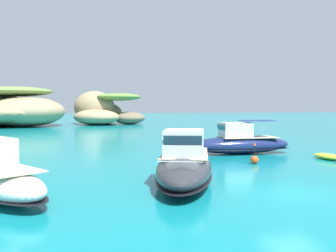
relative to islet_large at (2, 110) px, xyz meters
name	(u,v)px	position (x,y,z in m)	size (l,w,h in m)	color
ground_plane	(292,194)	(23.01, -66.73, -3.28)	(400.00, 400.00, 0.00)	#0F7F89
islet_large	(2,110)	(0.00, 0.00, 0.00)	(35.09, 36.63, 7.99)	#9E8966
islet_small	(102,110)	(20.38, 2.16, -0.17)	(18.66, 18.44, 7.42)	#84755B
motorboat_charcoal	(184,165)	(19.02, -63.14, -2.34)	(5.96, 9.86, 2.79)	#2D2D33
motorboat_navy	(240,143)	(27.08, -53.01, -2.39)	(9.02, 3.15, 2.78)	navy
dinghy_tender	(328,156)	(31.95, -57.85, -3.05)	(1.43, 2.86, 0.58)	yellow
channel_buoy	(255,159)	(25.61, -58.33, -2.94)	(0.56, 0.56, 1.48)	#E54C19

